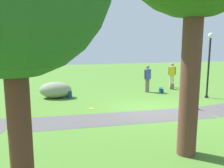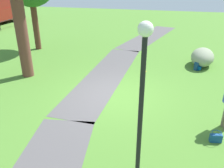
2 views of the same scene
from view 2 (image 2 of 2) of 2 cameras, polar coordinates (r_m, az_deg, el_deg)
The scene contains 8 objects.
ground_plane at distance 9.25m, azimuth 0.56°, elevation -2.58°, with size 48.00×48.00×0.00m, color #4B7C2D.
footpath_segment_mid at distance 11.12m, azimuth -1.34°, elevation 2.33°, with size 8.07×2.02×0.01m.
footpath_segment_far at distance 18.33m, azimuth 8.92°, elevation 11.12°, with size 8.15×3.75×0.01m.
lamp_post at distance 4.61m, azimuth 7.10°, elevation -2.10°, with size 0.28×0.28×3.54m.
lawn_boulder at distance 12.92m, azimuth 20.72°, elevation 6.01°, with size 1.88×1.34×0.88m.
handbag_on_grass at distance 7.35m, azimuth 23.51°, elevation -11.62°, with size 0.31×0.34×0.31m.
backpack_by_boulder at distance 12.30m, azimuth 19.74°, elevation 4.02°, with size 0.35×0.35×0.40m.
frisbee_on_grass at distance 11.54m, azimuth 7.64°, elevation 2.99°, with size 0.22×0.22×0.02m.
Camera 2 is at (-8.01, -1.83, 4.26)m, focal length 38.39 mm.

